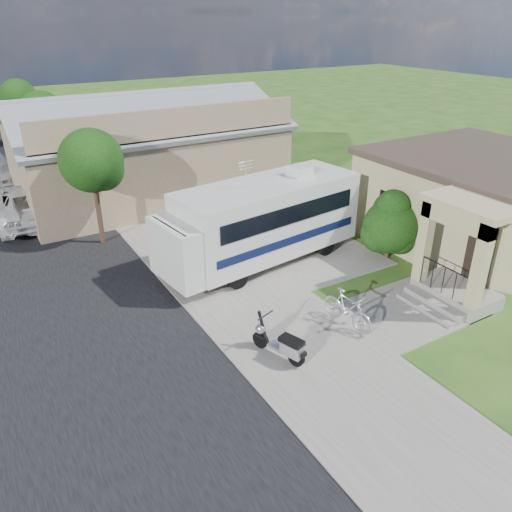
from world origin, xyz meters
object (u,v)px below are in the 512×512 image
motorhome (262,220)px  bicycle (347,311)px  shrub (390,224)px  garden_hose (418,294)px  scooter (282,344)px  pickup_truck (29,202)px

motorhome → bicycle: size_ratio=4.28×
shrub → garden_hose: shrub is taller
motorhome → shrub: (4.26, -2.12, -0.30)m
scooter → pickup_truck: 14.72m
shrub → garden_hose: (-1.20, -2.67, -1.29)m
pickup_truck → garden_hose: (9.65, -13.71, -0.72)m
scooter → pickup_truck: pickup_truck is taller
motorhome → garden_hose: (3.06, -4.79, -1.59)m
motorhome → bicycle: (-0.08, -4.92, -1.13)m
scooter → shrub: bearing=6.1°
pickup_truck → garden_hose: bearing=129.4°
bicycle → scooter: bearing=179.6°
scooter → pickup_truck: (-4.03, 14.15, 0.31)m
motorhome → scooter: motorhome is taller
scooter → pickup_truck: bearing=87.5°
shrub → scooter: bearing=-155.5°
garden_hose → motorhome: bearing=122.5°
garden_hose → shrub: bearing=65.8°
motorhome → shrub: 4.76m
bicycle → pickup_truck: (-6.52, 13.84, 0.26)m
bicycle → pickup_truck: 15.30m
pickup_truck → bicycle: bearing=119.5°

